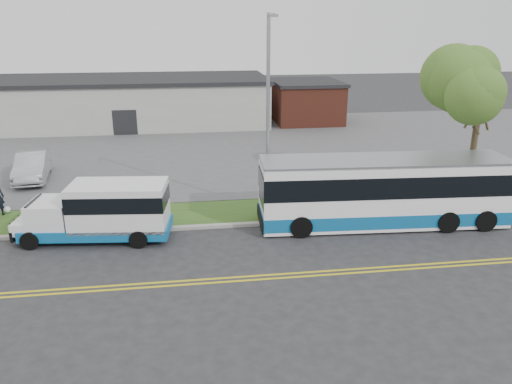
{
  "coord_description": "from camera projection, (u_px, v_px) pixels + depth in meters",
  "views": [
    {
      "loc": [
        -0.9,
        -20.67,
        9.24
      ],
      "look_at": [
        2.22,
        1.34,
        1.6
      ],
      "focal_mm": 35.0,
      "sensor_mm": 36.0,
      "label": 1
    }
  ],
  "objects": [
    {
      "name": "shuttle_bus",
      "position": [
        105.0,
        210.0,
        21.91
      ],
      "size": [
        6.9,
        2.87,
        2.58
      ],
      "rotation": [
        0.0,
        0.0,
        -0.11
      ],
      "color": "#0D5A93",
      "rests_on": "ground"
    },
    {
      "name": "lane_line_south",
      "position": [
        218.0,
        282.0,
        18.59
      ],
      "size": [
        70.0,
        0.12,
        0.01
      ],
      "primitive_type": "cube",
      "color": "gold",
      "rests_on": "ground"
    },
    {
      "name": "grocery_bag_right",
      "position": [
        7.0,
        210.0,
        25.04
      ],
      "size": [
        0.32,
        0.32,
        0.32
      ],
      "primitive_type": "sphere",
      "color": "white",
      "rests_on": "verge"
    },
    {
      "name": "ground",
      "position": [
        212.0,
        237.0,
        22.47
      ],
      "size": [
        140.0,
        140.0,
        0.0
      ],
      "primitive_type": "plane",
      "color": "#28282B",
      "rests_on": "ground"
    },
    {
      "name": "lane_line_north",
      "position": [
        217.0,
        279.0,
        18.87
      ],
      "size": [
        70.0,
        0.12,
        0.01
      ],
      "primitive_type": "cube",
      "color": "gold",
      "rests_on": "ground"
    },
    {
      "name": "parking_lot",
      "position": [
        199.0,
        147.0,
        38.37
      ],
      "size": [
        80.0,
        25.0,
        0.1
      ],
      "primitive_type": "cube",
      "color": "#4C4C4F",
      "rests_on": "ground"
    },
    {
      "name": "parked_car_a",
      "position": [
        32.0,
        166.0,
        30.11
      ],
      "size": [
        2.33,
        5.1,
        1.62
      ],
      "primitive_type": "imported",
      "rotation": [
        0.0,
        0.0,
        0.13
      ],
      "color": "#B1B4B9",
      "rests_on": "parking_lot"
    },
    {
      "name": "streetlight_near",
      "position": [
        268.0,
        110.0,
        23.72
      ],
      "size": [
        0.35,
        1.53,
        9.5
      ],
      "color": "gray",
      "rests_on": "verge"
    },
    {
      "name": "curb",
      "position": [
        210.0,
        226.0,
        23.48
      ],
      "size": [
        80.0,
        0.3,
        0.15
      ],
      "primitive_type": "cube",
      "color": "#9E9B93",
      "rests_on": "ground"
    },
    {
      "name": "verge",
      "position": [
        208.0,
        213.0,
        25.17
      ],
      "size": [
        80.0,
        3.3,
        0.1
      ],
      "primitive_type": "cube",
      "color": "#2C4B19",
      "rests_on": "ground"
    },
    {
      "name": "tree_east",
      "position": [
        483.0,
        84.0,
        25.12
      ],
      "size": [
        5.2,
        5.2,
        8.33
      ],
      "color": "#34271C",
      "rests_on": "verge"
    },
    {
      "name": "brick_wing",
      "position": [
        306.0,
        101.0,
        47.57
      ],
      "size": [
        6.3,
        7.3,
        3.9
      ],
      "color": "brown",
      "rests_on": "ground"
    },
    {
      "name": "transit_bus",
      "position": [
        383.0,
        192.0,
        23.46
      ],
      "size": [
        11.77,
        3.34,
        3.23
      ],
      "rotation": [
        0.0,
        0.0,
        -0.06
      ],
      "color": "white",
      "rests_on": "ground"
    },
    {
      "name": "commercial_building",
      "position": [
        130.0,
        101.0,
        46.24
      ],
      "size": [
        25.4,
        10.4,
        4.35
      ],
      "color": "#9E9E99",
      "rests_on": "ground"
    }
  ]
}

